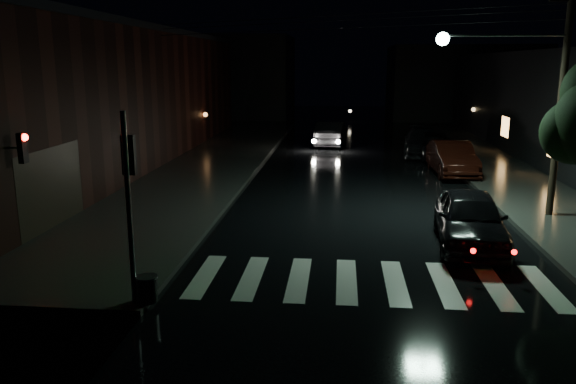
% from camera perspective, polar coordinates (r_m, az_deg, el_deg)
% --- Properties ---
extents(ground, '(120.00, 120.00, 0.00)m').
position_cam_1_polar(ground, '(13.96, -4.05, -9.41)').
color(ground, black).
rests_on(ground, ground).
extents(sidewalk_left, '(6.00, 44.00, 0.15)m').
position_cam_1_polar(sidewalk_left, '(28.17, -9.48, 2.05)').
color(sidewalk_left, '#282826').
rests_on(sidewalk_left, ground).
extents(sidewalk_right, '(4.00, 44.00, 0.15)m').
position_cam_1_polar(sidewalk_right, '(28.34, 21.31, 1.40)').
color(sidewalk_right, '#282826').
rests_on(sidewalk_right, ground).
extents(building_left, '(10.00, 36.00, 7.00)m').
position_cam_1_polar(building_left, '(32.09, -21.11, 8.85)').
color(building_left, black).
rests_on(building_left, ground).
extents(building_far_left, '(14.00, 10.00, 8.00)m').
position_cam_1_polar(building_far_left, '(59.02, -6.66, 11.56)').
color(building_far_left, black).
rests_on(building_far_left, ground).
extents(building_far_right, '(14.00, 10.00, 7.00)m').
position_cam_1_polar(building_far_right, '(58.96, 17.25, 10.59)').
color(building_far_right, black).
rests_on(building_far_right, ground).
extents(crosswalk, '(9.00, 3.00, 0.01)m').
position_cam_1_polar(crosswalk, '(14.28, 8.40, -8.98)').
color(crosswalk, beige).
rests_on(crosswalk, ground).
extents(signal_pole_corner, '(0.68, 0.61, 4.20)m').
position_cam_1_polar(signal_pole_corner, '(12.64, -14.92, -4.80)').
color(signal_pole_corner, slate).
rests_on(signal_pole_corner, ground).
extents(signal_red_facade, '(0.54, 0.28, 0.85)m').
position_cam_1_polar(signal_red_facade, '(17.32, -25.35, 4.22)').
color(signal_red_facade, slate).
rests_on(signal_red_facade, ground).
extents(utility_pole, '(4.92, 0.44, 8.00)m').
position_cam_1_polar(utility_pole, '(20.84, 24.38, 9.87)').
color(utility_pole, black).
rests_on(utility_pole, ground).
extents(parked_car_a, '(2.36, 4.91, 1.62)m').
position_cam_1_polar(parked_car_a, '(17.52, 18.01, -2.57)').
color(parked_car_a, black).
rests_on(parked_car_a, ground).
extents(parked_car_b, '(1.83, 4.98, 1.63)m').
position_cam_1_polar(parked_car_b, '(28.46, 16.32, 3.33)').
color(parked_car_b, black).
rests_on(parked_car_b, ground).
extents(parked_car_c, '(2.88, 5.75, 1.60)m').
position_cam_1_polar(parked_car_c, '(34.23, 13.62, 5.00)').
color(parked_car_c, black).
rests_on(parked_car_c, ground).
extents(parked_car_d, '(2.94, 5.43, 1.45)m').
position_cam_1_polar(parked_car_d, '(33.27, 14.76, 4.58)').
color(parked_car_d, black).
rests_on(parked_car_d, ground).
extents(oncoming_car, '(2.15, 5.05, 1.62)m').
position_cam_1_polar(oncoming_car, '(37.28, 4.40, 5.96)').
color(oncoming_car, black).
rests_on(oncoming_car, ground).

